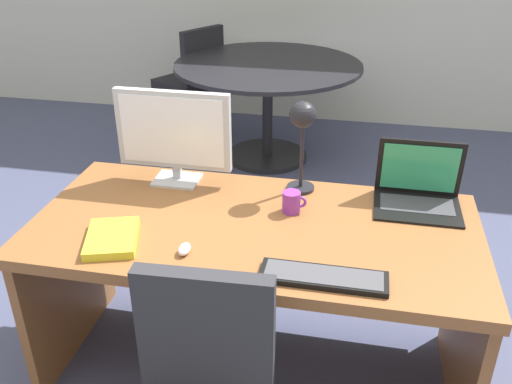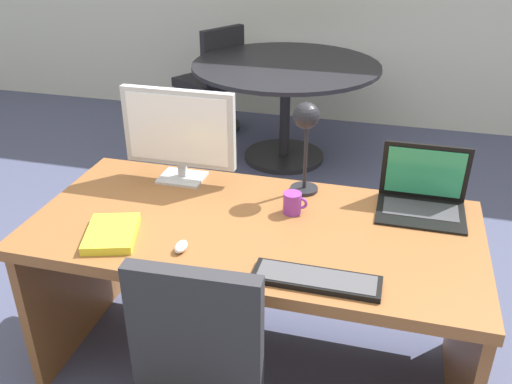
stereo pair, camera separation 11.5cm
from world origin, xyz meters
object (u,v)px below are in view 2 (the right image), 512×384
(monitor, at_px, (179,131))
(desk_lamp, at_px, (306,128))
(laptop, at_px, (423,189))
(meeting_table, at_px, (286,88))
(mouse, at_px, (181,247))
(coffee_mug, at_px, (293,203))
(meeting_chair_near, at_px, (213,89))
(desk, at_px, (256,258))
(keyboard, at_px, (316,279))
(book, at_px, (112,233))

(monitor, height_order, desk_lamp, monitor)
(laptop, height_order, meeting_table, laptop)
(mouse, bearing_deg, meeting_table, 93.48)
(coffee_mug, bearing_deg, mouse, -131.91)
(meeting_table, relative_size, meeting_chair_near, 1.52)
(desk, xyz_separation_m, keyboard, (0.30, -0.35, 0.20))
(book, xyz_separation_m, meeting_table, (0.13, 2.51, -0.17))
(mouse, relative_size, coffee_mug, 0.76)
(keyboard, bearing_deg, mouse, 173.14)
(meeting_table, distance_m, meeting_chair_near, 0.91)
(monitor, bearing_deg, laptop, 1.03)
(monitor, relative_size, meeting_chair_near, 0.54)
(book, height_order, meeting_chair_near, meeting_chair_near)
(desk, relative_size, keyboard, 4.10)
(meeting_chair_near, bearing_deg, desk_lamp, -62.69)
(desk, bearing_deg, meeting_chair_near, 112.50)
(book, distance_m, meeting_chair_near, 3.06)
(laptop, distance_m, meeting_chair_near, 3.02)
(laptop, bearing_deg, mouse, -146.04)
(book, relative_size, coffee_mug, 2.95)
(laptop, distance_m, book, 1.25)
(desk, height_order, keyboard, keyboard)
(keyboard, relative_size, meeting_chair_near, 0.45)
(desk, bearing_deg, coffee_mug, 32.02)
(desk_lamp, xyz_separation_m, meeting_chair_near, (-1.26, 2.43, -0.67))
(laptop, height_order, coffee_mug, laptop)
(desk, bearing_deg, keyboard, -49.53)
(mouse, distance_m, meeting_table, 2.53)
(desk_lamp, distance_m, meeting_chair_near, 2.82)
(keyboard, relative_size, desk_lamp, 1.04)
(keyboard, height_order, desk_lamp, desk_lamp)
(meeting_table, bearing_deg, monitor, -91.68)
(desk, distance_m, book, 0.60)
(desk, xyz_separation_m, book, (-0.49, -0.27, 0.21))
(desk_lamp, relative_size, book, 1.40)
(coffee_mug, height_order, meeting_chair_near, meeting_chair_near)
(desk, height_order, coffee_mug, coffee_mug)
(meeting_table, bearing_deg, mouse, -86.52)
(desk, relative_size, book, 5.97)
(desk_lamp, bearing_deg, desk, -118.39)
(monitor, xyz_separation_m, mouse, (0.21, -0.54, -0.22))
(keyboard, bearing_deg, book, 174.36)
(desk_lamp, bearing_deg, book, -139.72)
(monitor, distance_m, coffee_mug, 0.60)
(keyboard, bearing_deg, laptop, 61.93)
(coffee_mug, bearing_deg, meeting_chair_near, 115.52)
(meeting_table, bearing_deg, book, -93.02)
(mouse, relative_size, book, 0.26)
(coffee_mug, bearing_deg, desk, -147.98)
(book, relative_size, meeting_chair_near, 0.31)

